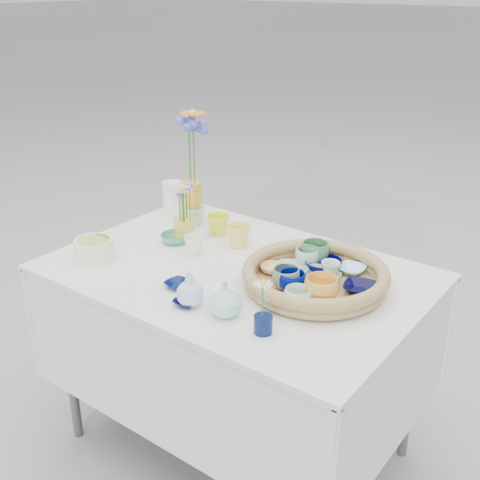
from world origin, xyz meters
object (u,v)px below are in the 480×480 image
Objects in this scene: bud_vase_seafoam at (225,299)px; tall_vase_yellow at (191,201)px; wicker_tray at (315,277)px; display_table at (237,444)px.

tall_vase_yellow is at bearing 138.33° from bud_vase_seafoam.
display_table is at bearing -169.88° from wicker_tray.
tall_vase_yellow reaches higher than bud_vase_seafoam.
bud_vase_seafoam is (-0.13, -0.31, 0.01)m from wicker_tray.
display_table is 2.66× the size of wicker_tray.
display_table is 7.74× the size of tall_vase_yellow.
tall_vase_yellow is (-0.58, 0.52, 0.03)m from bud_vase_seafoam.
bud_vase_seafoam is 0.65× the size of tall_vase_yellow.
bud_vase_seafoam reaches higher than display_table.
display_table is 0.85m from wicker_tray.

